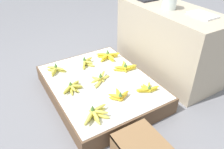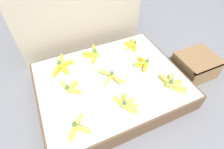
% 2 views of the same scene
% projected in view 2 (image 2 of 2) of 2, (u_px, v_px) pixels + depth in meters
% --- Properties ---
extents(ground_plane, '(10.00, 10.00, 0.00)m').
position_uv_depth(ground_plane, '(111.00, 91.00, 1.58)').
color(ground_plane, slate).
extents(display_platform, '(1.20, 0.94, 0.17)m').
position_uv_depth(display_platform, '(111.00, 85.00, 1.51)').
color(display_platform, brown).
rests_on(display_platform, ground_plane).
extents(back_vendor_table, '(1.25, 0.54, 0.75)m').
position_uv_depth(back_vendor_table, '(75.00, 10.00, 1.84)').
color(back_vendor_table, tan).
rests_on(back_vendor_table, ground_plane).
extents(wooden_crate, '(0.35, 0.31, 0.20)m').
position_uv_depth(wooden_crate, '(196.00, 65.00, 1.66)').
color(wooden_crate, olive).
rests_on(wooden_crate, ground_plane).
extents(banana_bunch_front_left, '(0.17, 0.18, 0.10)m').
position_uv_depth(banana_bunch_front_left, '(78.00, 127.00, 1.12)').
color(banana_bunch_front_left, gold).
rests_on(banana_bunch_front_left, display_platform).
extents(banana_bunch_front_midleft, '(0.17, 0.21, 0.09)m').
position_uv_depth(banana_bunch_front_midleft, '(126.00, 104.00, 1.25)').
color(banana_bunch_front_midleft, gold).
rests_on(banana_bunch_front_midleft, display_platform).
extents(banana_bunch_front_midright, '(0.17, 0.25, 0.11)m').
position_uv_depth(banana_bunch_front_midright, '(172.00, 83.00, 1.38)').
color(banana_bunch_front_midright, '#DBCC4C').
rests_on(banana_bunch_front_midright, display_platform).
extents(banana_bunch_middle_left, '(0.16, 0.19, 0.11)m').
position_uv_depth(banana_bunch_middle_left, '(70.00, 87.00, 1.34)').
color(banana_bunch_middle_left, gold).
rests_on(banana_bunch_middle_left, display_platform).
extents(banana_bunch_middle_midleft, '(0.20, 0.25, 0.10)m').
position_uv_depth(banana_bunch_middle_midleft, '(111.00, 76.00, 1.43)').
color(banana_bunch_middle_midleft, '#DBCC4C').
rests_on(banana_bunch_middle_midleft, display_platform).
extents(banana_bunch_middle_midright, '(0.15, 0.20, 0.10)m').
position_uv_depth(banana_bunch_middle_midright, '(143.00, 64.00, 1.53)').
color(banana_bunch_middle_midright, gold).
rests_on(banana_bunch_middle_midright, display_platform).
extents(banana_bunch_back_left, '(0.22, 0.27, 0.11)m').
position_uv_depth(banana_bunch_back_left, '(62.00, 66.00, 1.51)').
color(banana_bunch_back_left, yellow).
rests_on(banana_bunch_back_left, display_platform).
extents(banana_bunch_back_midleft, '(0.17, 0.25, 0.11)m').
position_uv_depth(banana_bunch_back_midleft, '(93.00, 54.00, 1.62)').
color(banana_bunch_back_midleft, yellow).
rests_on(banana_bunch_back_midleft, display_platform).
extents(banana_bunch_back_midright, '(0.14, 0.22, 0.09)m').
position_uv_depth(banana_bunch_back_midright, '(132.00, 45.00, 1.72)').
color(banana_bunch_back_midright, yellow).
rests_on(banana_bunch_back_midright, display_platform).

